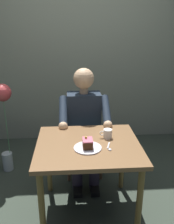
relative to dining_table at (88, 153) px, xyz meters
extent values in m
plane|color=#323D31|center=(0.00, 0.00, -0.61)|extent=(14.00, 14.00, 0.00)
cube|color=gray|center=(0.00, -1.65, 0.89)|extent=(6.40, 0.12, 3.00)
cube|color=brown|center=(0.00, 0.00, 0.08)|extent=(0.88, 0.77, 0.04)
cylinder|color=olive|center=(-0.38, 0.33, -0.27)|extent=(0.05, 0.05, 0.69)
cylinder|color=olive|center=(0.38, 0.33, -0.27)|extent=(0.05, 0.05, 0.69)
cylinder|color=olive|center=(-0.38, -0.33, -0.27)|extent=(0.05, 0.05, 0.69)
cylinder|color=olive|center=(0.38, -0.33, -0.27)|extent=(0.05, 0.05, 0.69)
cube|color=brown|center=(0.00, -0.66, -0.17)|extent=(0.42, 0.42, 0.04)
cube|color=brown|center=(0.00, -0.85, 0.07)|extent=(0.38, 0.04, 0.45)
cylinder|color=brown|center=(-0.18, -0.48, -0.39)|extent=(0.04, 0.04, 0.44)
cylinder|color=brown|center=(0.18, -0.48, -0.39)|extent=(0.04, 0.04, 0.44)
cylinder|color=brown|center=(-0.18, -0.84, -0.39)|extent=(0.04, 0.04, 0.44)
cylinder|color=brown|center=(0.18, -0.84, -0.39)|extent=(0.04, 0.04, 0.44)
cube|color=#1E2938|center=(0.00, -0.64, 0.10)|extent=(0.36, 0.22, 0.51)
sphere|color=#DCAF82|center=(0.00, -0.64, 0.52)|extent=(0.22, 0.22, 0.22)
cylinder|color=#DCAF82|center=(0.00, -0.64, 0.39)|extent=(0.09, 0.09, 0.06)
cylinder|color=#1E2938|center=(-0.22, -0.50, 0.21)|extent=(0.08, 0.33, 0.26)
sphere|color=#DCAF82|center=(-0.22, -0.34, 0.11)|extent=(0.09, 0.09, 0.09)
cylinder|color=#1E2938|center=(0.22, -0.50, 0.21)|extent=(0.08, 0.33, 0.26)
sphere|color=#DCAF82|center=(0.22, -0.34, 0.11)|extent=(0.09, 0.09, 0.09)
cylinder|color=#2E2637|center=(-0.09, -0.52, -0.17)|extent=(0.13, 0.38, 0.14)
cylinder|color=#2E2637|center=(0.09, -0.52, -0.17)|extent=(0.13, 0.38, 0.14)
cylinder|color=#2E2637|center=(-0.09, -0.34, -0.40)|extent=(0.11, 0.11, 0.42)
cube|color=black|center=(-0.09, -0.28, -0.59)|extent=(0.09, 0.22, 0.05)
cylinder|color=#2E2637|center=(0.09, -0.34, -0.40)|extent=(0.11, 0.11, 0.42)
cube|color=black|center=(0.09, -0.28, -0.59)|extent=(0.09, 0.22, 0.05)
cylinder|color=white|center=(0.01, 0.08, 0.10)|extent=(0.23, 0.23, 0.01)
cube|color=#492815|center=(0.01, 0.08, 0.14)|extent=(0.08, 0.11, 0.06)
cube|color=#C96379|center=(0.01, 0.08, 0.17)|extent=(0.08, 0.11, 0.01)
sphere|color=gold|center=(0.02, 0.07, 0.19)|extent=(0.02, 0.02, 0.02)
cylinder|color=white|center=(-0.18, -0.10, 0.13)|extent=(0.08, 0.08, 0.08)
torus|color=white|center=(-0.13, -0.10, 0.14)|extent=(0.05, 0.01, 0.05)
cylinder|color=black|center=(-0.18, -0.10, 0.17)|extent=(0.07, 0.07, 0.01)
cube|color=silver|center=(-0.17, 0.05, 0.10)|extent=(0.04, 0.11, 0.01)
ellipsoid|color=silver|center=(-0.17, 0.12, 0.10)|extent=(0.03, 0.04, 0.01)
cylinder|color=#B2C1C6|center=(0.91, -0.75, -0.50)|extent=(0.12, 0.12, 0.22)
sphere|color=#D6484A|center=(0.88, -0.76, 0.35)|extent=(0.19, 0.19, 0.19)
cylinder|color=#4C9956|center=(0.88, -0.76, -0.07)|extent=(0.01, 0.01, 0.65)
camera|label=1|loc=(0.14, 1.83, 1.05)|focal=38.73mm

